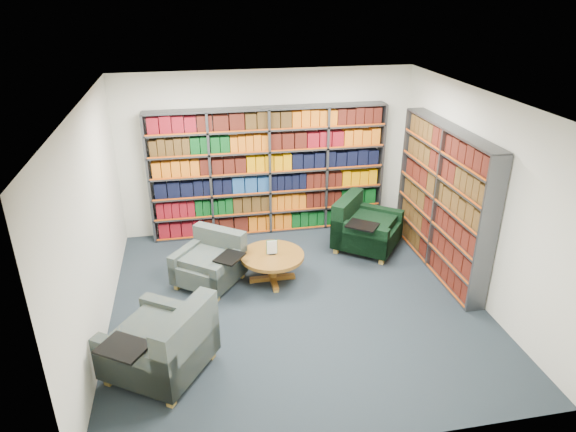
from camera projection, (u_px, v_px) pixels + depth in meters
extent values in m
cube|color=#1C222C|center=(296.00, 302.00, 7.15)|extent=(5.00, 5.00, 0.01)
cube|color=white|center=(298.00, 100.00, 5.99)|extent=(5.00, 5.00, 0.01)
cube|color=silver|center=(267.00, 152.00, 8.81)|extent=(5.00, 0.01, 2.80)
cube|color=silver|center=(357.00, 328.00, 4.33)|extent=(5.00, 0.01, 2.80)
cube|color=silver|center=(92.00, 226.00, 6.14)|extent=(0.01, 5.00, 2.80)
cube|color=silver|center=(476.00, 196.00, 7.00)|extent=(0.01, 5.00, 2.80)
cube|color=#47494F|center=(269.00, 172.00, 8.78)|extent=(4.00, 0.28, 2.20)
cube|color=silver|center=(268.00, 170.00, 8.90)|extent=(4.00, 0.02, 2.20)
cube|color=#D84C0A|center=(270.00, 175.00, 8.67)|extent=(4.00, 0.01, 2.20)
cube|color=maroon|center=(270.00, 221.00, 9.17)|extent=(3.88, 0.21, 0.29)
cube|color=maroon|center=(269.00, 202.00, 9.01)|extent=(3.88, 0.21, 0.29)
cube|color=black|center=(269.00, 182.00, 8.86)|extent=(3.88, 0.21, 0.29)
cube|color=#CE590D|center=(269.00, 162.00, 8.71)|extent=(3.88, 0.21, 0.29)
cube|color=#412B10|center=(268.00, 141.00, 8.56)|extent=(3.88, 0.21, 0.29)
cube|color=maroon|center=(268.00, 120.00, 8.41)|extent=(3.88, 0.21, 0.29)
cube|color=#47494F|center=(442.00, 201.00, 7.63)|extent=(0.28, 2.50, 2.20)
cube|color=silver|center=(450.00, 200.00, 7.65)|extent=(0.02, 2.50, 2.20)
cube|color=#D84C0A|center=(434.00, 201.00, 7.61)|extent=(0.02, 2.50, 2.20)
cube|color=#412B10|center=(435.00, 255.00, 8.01)|extent=(0.21, 2.38, 0.29)
cube|color=#412B10|center=(438.00, 234.00, 7.86)|extent=(0.21, 2.38, 0.29)
cube|color=#412B10|center=(441.00, 212.00, 7.71)|extent=(0.21, 2.38, 0.29)
cube|color=#3D120B|center=(444.00, 190.00, 7.56)|extent=(0.21, 2.38, 0.29)
cube|color=#412B10|center=(447.00, 166.00, 7.40)|extent=(0.21, 2.38, 0.29)
cube|color=#412B10|center=(450.00, 141.00, 7.25)|extent=(0.21, 2.38, 0.29)
cube|color=#0A1E3C|center=(209.00, 269.00, 7.50)|extent=(1.16, 1.16, 0.30)
cube|color=#0A1E3C|center=(220.00, 248.00, 7.69)|extent=(0.78, 0.65, 0.67)
cube|color=#0A1E3C|center=(189.00, 259.00, 7.61)|extent=(0.60, 0.74, 0.44)
cube|color=#0A1E3C|center=(229.00, 270.00, 7.33)|extent=(0.60, 0.74, 0.44)
cube|color=black|center=(230.00, 257.00, 7.18)|extent=(0.50, 0.51, 0.02)
cube|color=olive|center=(177.00, 286.00, 7.44)|extent=(0.09, 0.09, 0.09)
cube|color=olive|center=(217.00, 298.00, 7.17)|extent=(0.09, 0.09, 0.09)
cube|color=olive|center=(204.00, 265.00, 8.00)|extent=(0.09, 0.09, 0.09)
cube|color=olive|center=(242.00, 275.00, 7.73)|extent=(0.09, 0.09, 0.09)
cube|color=black|center=(367.00, 234.00, 8.49)|extent=(1.32, 1.32, 0.33)
cube|color=black|center=(347.00, 218.00, 8.55)|extent=(0.74, 0.87, 0.75)
cube|color=black|center=(359.00, 239.00, 8.13)|extent=(0.83, 0.69, 0.50)
cube|color=black|center=(375.00, 220.00, 8.77)|extent=(0.83, 0.69, 0.50)
cube|color=black|center=(362.00, 225.00, 7.95)|extent=(0.58, 0.56, 0.03)
cube|color=olive|center=(382.00, 261.00, 8.10)|extent=(0.10, 0.10, 0.10)
cube|color=olive|center=(395.00, 241.00, 8.73)|extent=(0.10, 0.10, 0.10)
cube|color=olive|center=(336.00, 250.00, 8.42)|extent=(0.10, 0.10, 0.10)
cube|color=olive|center=(353.00, 232.00, 9.05)|extent=(0.10, 0.10, 0.10)
cube|color=#0A1E3C|center=(159.00, 350.00, 5.77)|extent=(1.38, 1.38, 0.35)
cube|color=#0A1E3C|center=(187.00, 343.00, 5.54)|extent=(0.73, 0.95, 0.80)
cube|color=#0A1E3C|center=(180.00, 323.00, 6.09)|extent=(0.92, 0.68, 0.53)
cube|color=#0A1E3C|center=(135.00, 368.00, 5.38)|extent=(0.92, 0.68, 0.53)
cube|color=black|center=(123.00, 347.00, 5.23)|extent=(0.61, 0.58, 0.03)
cube|color=olive|center=(153.00, 337.00, 6.35)|extent=(0.11, 0.11, 0.11)
cube|color=olive|center=(109.00, 380.00, 5.67)|extent=(0.11, 0.11, 0.11)
cube|color=olive|center=(211.00, 354.00, 6.07)|extent=(0.11, 0.11, 0.11)
cube|color=olive|center=(171.00, 401.00, 5.38)|extent=(0.11, 0.11, 0.11)
cylinder|color=brown|center=(272.00, 256.00, 7.49)|extent=(0.94, 0.94, 0.05)
cylinder|color=brown|center=(272.00, 268.00, 7.58)|extent=(0.13, 0.13, 0.38)
cube|color=brown|center=(272.00, 278.00, 7.65)|extent=(0.68, 0.08, 0.06)
cube|color=brown|center=(272.00, 278.00, 7.65)|extent=(0.08, 0.68, 0.06)
cube|color=black|center=(272.00, 254.00, 7.48)|extent=(0.10, 0.05, 0.01)
cube|color=white|center=(272.00, 247.00, 7.44)|extent=(0.15, 0.01, 0.21)
cube|color=#145926|center=(272.00, 247.00, 7.44)|extent=(0.16, 0.00, 0.22)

